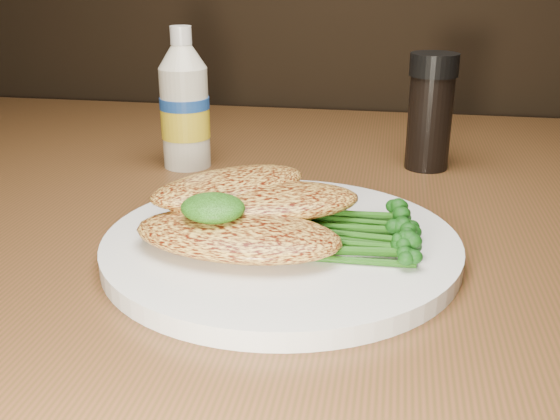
# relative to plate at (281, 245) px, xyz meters

# --- Properties ---
(plate) EXTENTS (0.28, 0.28, 0.01)m
(plate) POSITION_rel_plate_xyz_m (0.00, 0.00, 0.00)
(plate) COLOR white
(plate) RESTS_ON dining_table
(chicken_front) EXTENTS (0.17, 0.10, 0.03)m
(chicken_front) POSITION_rel_plate_xyz_m (-0.03, -0.03, 0.02)
(chicken_front) COLOR #EFBA4C
(chicken_front) RESTS_ON plate
(chicken_mid) EXTENTS (0.18, 0.13, 0.02)m
(chicken_mid) POSITION_rel_plate_xyz_m (-0.02, 0.02, 0.03)
(chicken_mid) COLOR #EFBA4C
(chicken_mid) RESTS_ON plate
(chicken_back) EXTENTS (0.15, 0.15, 0.02)m
(chicken_back) POSITION_rel_plate_xyz_m (-0.05, 0.03, 0.04)
(chicken_back) COLOR #EFBA4C
(chicken_back) RESTS_ON plate
(pesto_front) EXTENTS (0.06, 0.06, 0.02)m
(pesto_front) POSITION_rel_plate_xyz_m (-0.05, -0.03, 0.04)
(pesto_front) COLOR #153808
(pesto_front) RESTS_ON chicken_front
(broccolini_bundle) EXTENTS (0.16, 0.13, 0.02)m
(broccolini_bundle) POSITION_rel_plate_xyz_m (0.05, 0.00, 0.02)
(broccolini_bundle) COLOR #1F5412
(broccolini_bundle) RESTS_ON plate
(mayo_bottle) EXTENTS (0.07, 0.07, 0.16)m
(mayo_bottle) POSITION_rel_plate_xyz_m (-0.15, 0.21, 0.07)
(mayo_bottle) COLOR beige
(mayo_bottle) RESTS_ON dining_table
(pepper_grinder) EXTENTS (0.06, 0.06, 0.13)m
(pepper_grinder) POSITION_rel_plate_xyz_m (0.12, 0.25, 0.06)
(pepper_grinder) COLOR black
(pepper_grinder) RESTS_ON dining_table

